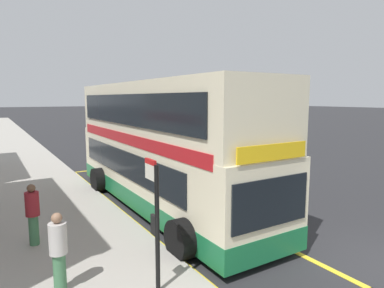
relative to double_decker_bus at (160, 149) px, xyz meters
The scene contains 8 objects.
ground_plane 25.16m from the double_decker_bus, 84.38° to the left, with size 260.00×260.00×0.00m, color #28282B.
double_decker_bus is the anchor object (origin of this frame).
bus_bay_markings 2.06m from the double_decker_bus, 141.45° to the left, with size 2.86×14.61×0.01m.
bus_stop_sign 5.62m from the double_decker_bus, 117.37° to the right, with size 0.09×0.51×2.57m.
parked_car_maroon_far 31.37m from the double_decker_bus, 76.87° to the left, with size 2.09×4.20×1.62m.
parked_car_navy_behind 25.38m from the double_decker_bus, 74.03° to the left, with size 2.09×4.20×1.62m.
pedestrian_waiting_near_sign 4.73m from the double_decker_bus, 161.12° to the right, with size 0.34×0.34×1.59m.
pedestrian_further_back 5.92m from the double_decker_bus, 136.05° to the right, with size 0.34×0.34×1.58m.
Camera 1 is at (-7.66, -3.52, 3.87)m, focal length 31.30 mm.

